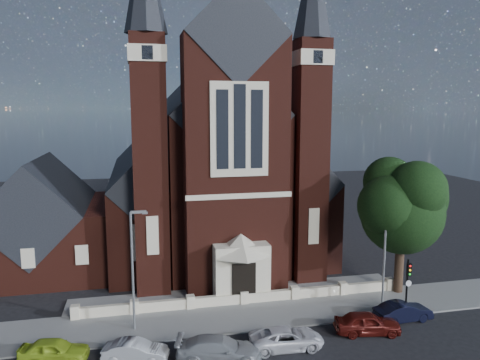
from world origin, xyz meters
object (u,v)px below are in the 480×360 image
Objects in this scene: street_lamp_left at (134,264)px; car_silver_a at (135,351)px; street_lamp_right at (386,246)px; car_silver_b at (219,349)px; car_lime_van at (54,350)px; car_dark_red at (367,323)px; car_navy at (403,312)px; street_tree at (405,208)px; car_white_suv at (287,338)px; traffic_signal at (408,279)px; church at (209,169)px; parish_hall at (42,227)px.

car_silver_a is at bearing -90.43° from street_lamp_left.
car_silver_b is (-13.31, -4.95, -3.88)m from street_lamp_right.
car_dark_red reaches higher than car_lime_van.
street_lamp_right is 1.63× the size of car_silver_b.
car_navy is (13.30, 2.34, -0.05)m from car_silver_b.
street_tree is at bearing -34.40° from car_navy.
car_silver_b is at bearing -157.17° from street_tree.
street_lamp_left is at bearing 13.81° from car_silver_a.
car_dark_red reaches higher than car_silver_b.
car_dark_red reaches higher than car_navy.
car_white_suv is 1.07× the size of car_dark_red.
street_tree reaches higher than car_white_suv.
car_navy is (-2.51, -4.32, -6.29)m from street_tree.
car_silver_b is at bearing -46.52° from street_lamp_left.
traffic_signal is 1.01× the size of car_lime_van.
car_silver_b is 13.51m from car_navy.
traffic_signal reaches higher than car_dark_red.
car_dark_red is (5.71, 0.62, 0.09)m from car_white_suv.
car_silver_a is 0.92× the size of car_navy.
car_navy is at bearing -64.91° from church.
street_tree is at bearing -23.26° from parish_hall.
car_lime_van is (-22.63, -2.88, -3.93)m from street_lamp_right.
car_lime_van is 0.87× the size of car_white_suv.
street_lamp_right is at bearing -30.59° from car_dark_red.
car_lime_van is (-25.13, -4.58, -6.29)m from street_tree.
street_lamp_right is at bearing 0.00° from street_lamp_left.
parish_hall is 31.27m from street_tree.
traffic_signal is at bearing -115.95° from street_tree.
street_lamp_left is 2.15× the size of car_silver_a.
car_lime_van is at bearing 90.96° from car_silver_b.
car_navy is (3.29, 1.14, -0.06)m from car_dark_red.
car_silver_b reaches higher than car_lime_van.
parish_hall is at bearing 150.02° from traffic_signal.
church is 24.95m from car_navy.
parish_hall is 31.11m from car_navy.
parish_hall is 16.18m from street_lamp_left.
car_lime_van is (-4.63, -2.88, -3.93)m from street_lamp_left.
car_silver_b reaches higher than car_white_suv.
parish_hall is 2.46× the size of car_silver_b.
car_dark_red is (-4.20, -2.17, -1.86)m from traffic_signal.
car_dark_red is 3.48m from car_navy.
street_lamp_right is at bearing -73.29° from car_lime_van.
parish_hall is 23.10m from car_silver_b.
street_lamp_left is at bearing 86.41° from car_dark_red.
street_lamp_right is 1.90× the size of car_dark_red.
parish_hall is at bearing 45.34° from car_white_suv.
car_navy is (8.99, 1.76, 0.04)m from car_white_suv.
church is 8.83× the size of car_lime_van.
traffic_signal is 0.94× the size of car_dark_red.
church is 26.26m from car_lime_van.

